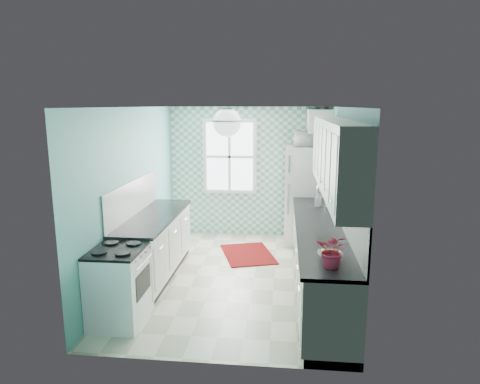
# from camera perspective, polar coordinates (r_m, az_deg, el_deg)

# --- Properties ---
(floor) EXTENTS (3.00, 4.40, 0.02)m
(floor) POSITION_cam_1_polar(r_m,az_deg,el_deg) (6.54, -0.68, -11.32)
(floor) COLOR beige
(floor) RESTS_ON ground
(ceiling) EXTENTS (3.00, 4.40, 0.02)m
(ceiling) POSITION_cam_1_polar(r_m,az_deg,el_deg) (6.03, -0.73, 11.35)
(ceiling) COLOR white
(ceiling) RESTS_ON wall_back
(wall_back) EXTENTS (3.00, 0.02, 2.50)m
(wall_back) POSITION_cam_1_polar(r_m,az_deg,el_deg) (8.32, 1.05, 2.69)
(wall_back) COLOR #59A59D
(wall_back) RESTS_ON floor
(wall_front) EXTENTS (3.00, 0.02, 2.50)m
(wall_front) POSITION_cam_1_polar(r_m,az_deg,el_deg) (4.05, -4.34, -6.93)
(wall_front) COLOR #59A59D
(wall_front) RESTS_ON floor
(wall_left) EXTENTS (0.02, 4.40, 2.50)m
(wall_left) POSITION_cam_1_polar(r_m,az_deg,el_deg) (6.51, -14.03, -0.15)
(wall_left) COLOR #59A59D
(wall_left) RESTS_ON floor
(wall_right) EXTENTS (0.02, 4.40, 2.50)m
(wall_right) POSITION_cam_1_polar(r_m,az_deg,el_deg) (6.17, 13.36, -0.74)
(wall_right) COLOR #59A59D
(wall_right) RESTS_ON floor
(accent_wall) EXTENTS (3.00, 0.01, 2.50)m
(accent_wall) POSITION_cam_1_polar(r_m,az_deg,el_deg) (8.30, 1.04, 2.67)
(accent_wall) COLOR #5CB397
(accent_wall) RESTS_ON wall_back
(window) EXTENTS (1.04, 0.05, 1.44)m
(window) POSITION_cam_1_polar(r_m,az_deg,el_deg) (8.27, -1.39, 4.73)
(window) COLOR white
(window) RESTS_ON wall_back
(backsplash_right) EXTENTS (0.02, 3.60, 0.51)m
(backsplash_right) POSITION_cam_1_polar(r_m,az_deg,el_deg) (5.80, 13.61, -2.11)
(backsplash_right) COLOR white
(backsplash_right) RESTS_ON wall_right
(backsplash_left) EXTENTS (0.02, 2.15, 0.51)m
(backsplash_left) POSITION_cam_1_polar(r_m,az_deg,el_deg) (6.44, -14.05, -0.77)
(backsplash_left) COLOR white
(backsplash_left) RESTS_ON wall_left
(upper_cabinets_right) EXTENTS (0.33, 3.20, 0.90)m
(upper_cabinets_right) POSITION_cam_1_polar(r_m,az_deg,el_deg) (5.46, 12.63, 4.63)
(upper_cabinets_right) COLOR white
(upper_cabinets_right) RESTS_ON wall_right
(upper_cabinet_fridge) EXTENTS (0.40, 0.74, 0.40)m
(upper_cabinet_fridge) POSITION_cam_1_polar(r_m,az_deg,el_deg) (7.84, 10.47, 9.31)
(upper_cabinet_fridge) COLOR white
(upper_cabinet_fridge) RESTS_ON wall_right
(ceiling_light) EXTENTS (0.34, 0.34, 0.35)m
(ceiling_light) POSITION_cam_1_polar(r_m,az_deg,el_deg) (5.24, -1.76, 9.27)
(ceiling_light) COLOR silver
(ceiling_light) RESTS_ON ceiling
(base_cabinets_right) EXTENTS (0.60, 3.60, 0.90)m
(base_cabinets_right) POSITION_cam_1_polar(r_m,az_deg,el_deg) (5.98, 10.50, -9.01)
(base_cabinets_right) COLOR white
(base_cabinets_right) RESTS_ON floor
(countertop_right) EXTENTS (0.63, 3.60, 0.04)m
(countertop_right) POSITION_cam_1_polar(r_m,az_deg,el_deg) (5.83, 10.52, -4.68)
(countertop_right) COLOR black
(countertop_right) RESTS_ON base_cabinets_right
(base_cabinets_left) EXTENTS (0.60, 2.15, 0.90)m
(base_cabinets_left) POSITION_cam_1_polar(r_m,az_deg,el_deg) (6.55, -11.34, -7.22)
(base_cabinets_left) COLOR white
(base_cabinets_left) RESTS_ON floor
(countertop_left) EXTENTS (0.63, 2.15, 0.04)m
(countertop_left) POSITION_cam_1_polar(r_m,az_deg,el_deg) (6.41, -11.38, -3.24)
(countertop_left) COLOR black
(countertop_left) RESTS_ON base_cabinets_left
(fridge) EXTENTS (0.78, 0.78, 1.80)m
(fridge) POSITION_cam_1_polar(r_m,az_deg,el_deg) (7.95, 8.77, -0.43)
(fridge) COLOR white
(fridge) RESTS_ON floor
(stove) EXTENTS (0.59, 0.73, 0.88)m
(stove) POSITION_cam_1_polar(r_m,az_deg,el_deg) (5.32, -15.80, -11.75)
(stove) COLOR silver
(stove) RESTS_ON floor
(sink) EXTENTS (0.43, 0.36, 0.53)m
(sink) POSITION_cam_1_polar(r_m,az_deg,el_deg) (6.74, 10.08, -2.34)
(sink) COLOR silver
(sink) RESTS_ON countertop_right
(rug) EXTENTS (1.09, 1.31, 0.02)m
(rug) POSITION_cam_1_polar(r_m,az_deg,el_deg) (7.44, 1.07, -8.29)
(rug) COLOR maroon
(rug) RESTS_ON floor
(dish_towel) EXTENTS (0.06, 0.22, 0.34)m
(dish_towel) POSITION_cam_1_polar(r_m,az_deg,el_deg) (6.61, 7.34, -6.64)
(dish_towel) COLOR #66B4A9
(dish_towel) RESTS_ON base_cabinets_right
(fruit_bowl) EXTENTS (0.27, 0.27, 0.06)m
(fruit_bowl) POSITION_cam_1_polar(r_m,az_deg,el_deg) (4.66, 11.89, -8.25)
(fruit_bowl) COLOR white
(fruit_bowl) RESTS_ON countertop_right
(potted_plant) EXTENTS (0.39, 0.37, 0.36)m
(potted_plant) POSITION_cam_1_polar(r_m,az_deg,el_deg) (4.36, 12.33, -7.64)
(potted_plant) COLOR #A11A03
(potted_plant) RESTS_ON countertop_right
(soap_bottle) EXTENTS (0.11, 0.11, 0.21)m
(soap_bottle) POSITION_cam_1_polar(r_m,az_deg,el_deg) (6.92, 10.37, -1.04)
(soap_bottle) COLOR #92B7CD
(soap_bottle) RESTS_ON countertop_right
(microwave) EXTENTS (0.50, 0.35, 0.27)m
(microwave) POSITION_cam_1_polar(r_m,az_deg,el_deg) (7.80, 9.01, 7.01)
(microwave) COLOR white
(microwave) RESTS_ON fridge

